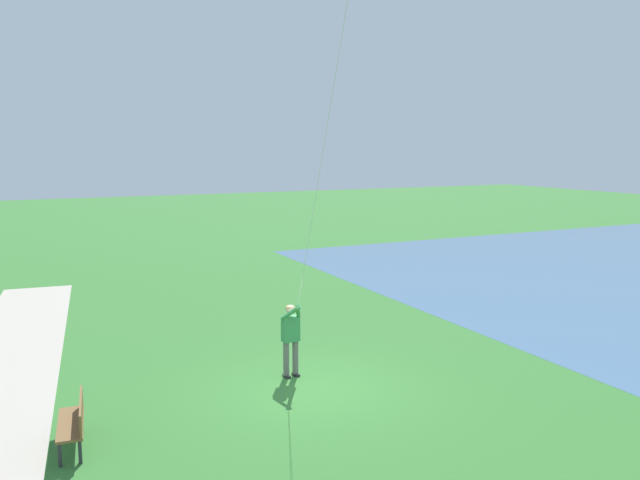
% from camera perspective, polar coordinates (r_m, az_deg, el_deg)
% --- Properties ---
extents(ground_plane, '(120.00, 120.00, 0.00)m').
position_cam_1_polar(ground_plane, '(14.56, -0.73, -13.23)').
color(ground_plane, '#33702D').
extents(person_kite_flyer, '(0.52, 0.62, 1.83)m').
position_cam_1_polar(person_kite_flyer, '(14.93, -2.63, -8.43)').
color(person_kite_flyer, '#232328').
rests_on(person_kite_flyer, ground).
extents(park_bench_near_walkway, '(0.60, 1.54, 0.88)m').
position_cam_1_polar(park_bench_near_walkway, '(12.58, -21.26, -14.89)').
color(park_bench_near_walkway, brown).
rests_on(park_bench_near_walkway, ground).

